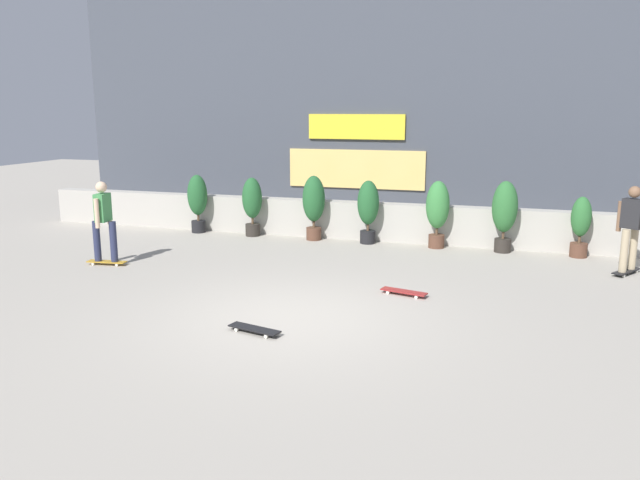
{
  "coord_description": "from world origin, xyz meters",
  "views": [
    {
      "loc": [
        3.14,
        -8.48,
        3.11
      ],
      "look_at": [
        0.0,
        1.5,
        0.9
      ],
      "focal_mm": 35.05,
      "sensor_mm": 36.0,
      "label": 1
    }
  ],
  "objects_px": {
    "potted_plant_0": "(198,199)",
    "skater_by_wall_right": "(631,226)",
    "potted_plant_6": "(581,224)",
    "skateboard_aside": "(254,329)",
    "potted_plant_2": "(314,203)",
    "skater_far_left": "(104,219)",
    "potted_plant_4": "(438,209)",
    "potted_plant_1": "(252,202)",
    "potted_plant_3": "(368,207)",
    "potted_plant_5": "(505,211)",
    "skateboard_near_camera": "(404,292)"
  },
  "relations": [
    {
      "from": "potted_plant_1",
      "to": "potted_plant_5",
      "type": "height_order",
      "value": "potted_plant_5"
    },
    {
      "from": "potted_plant_4",
      "to": "potted_plant_5",
      "type": "relative_size",
      "value": 0.97
    },
    {
      "from": "potted_plant_6",
      "to": "skateboard_near_camera",
      "type": "xyz_separation_m",
      "value": [
        -3.07,
        -3.89,
        -0.66
      ]
    },
    {
      "from": "potted_plant_0",
      "to": "skater_by_wall_right",
      "type": "relative_size",
      "value": 0.87
    },
    {
      "from": "potted_plant_2",
      "to": "skateboard_aside",
      "type": "relative_size",
      "value": 1.88
    },
    {
      "from": "potted_plant_6",
      "to": "skateboard_aside",
      "type": "relative_size",
      "value": 1.58
    },
    {
      "from": "potted_plant_5",
      "to": "skateboard_near_camera",
      "type": "distance_m",
      "value": 4.26
    },
    {
      "from": "potted_plant_0",
      "to": "skater_far_left",
      "type": "xyz_separation_m",
      "value": [
        -0.15,
        -3.61,
        0.09
      ]
    },
    {
      "from": "potted_plant_5",
      "to": "potted_plant_6",
      "type": "bearing_deg",
      "value": 0.0
    },
    {
      "from": "potted_plant_3",
      "to": "skater_far_left",
      "type": "relative_size",
      "value": 0.87
    },
    {
      "from": "potted_plant_5",
      "to": "skater_by_wall_right",
      "type": "relative_size",
      "value": 0.93
    },
    {
      "from": "potted_plant_4",
      "to": "skater_by_wall_right",
      "type": "xyz_separation_m",
      "value": [
        3.77,
        -1.25,
        0.05
      ]
    },
    {
      "from": "potted_plant_1",
      "to": "skater_far_left",
      "type": "height_order",
      "value": "skater_far_left"
    },
    {
      "from": "potted_plant_0",
      "to": "skateboard_aside",
      "type": "height_order",
      "value": "potted_plant_0"
    },
    {
      "from": "potted_plant_3",
      "to": "skateboard_aside",
      "type": "height_order",
      "value": "potted_plant_3"
    },
    {
      "from": "potted_plant_1",
      "to": "potted_plant_6",
      "type": "height_order",
      "value": "potted_plant_1"
    },
    {
      "from": "potted_plant_3",
      "to": "skateboard_near_camera",
      "type": "relative_size",
      "value": 1.79
    },
    {
      "from": "potted_plant_4",
      "to": "potted_plant_6",
      "type": "xyz_separation_m",
      "value": [
        3.01,
        0.0,
        -0.17
      ]
    },
    {
      "from": "potted_plant_4",
      "to": "potted_plant_5",
      "type": "xyz_separation_m",
      "value": [
        1.45,
        0.0,
        0.03
      ]
    },
    {
      "from": "potted_plant_0",
      "to": "potted_plant_5",
      "type": "height_order",
      "value": "potted_plant_5"
    },
    {
      "from": "potted_plant_1",
      "to": "potted_plant_3",
      "type": "bearing_deg",
      "value": 0.0
    },
    {
      "from": "skater_far_left",
      "to": "potted_plant_0",
      "type": "bearing_deg",
      "value": 87.7
    },
    {
      "from": "potted_plant_1",
      "to": "potted_plant_3",
      "type": "xyz_separation_m",
      "value": [
        2.93,
        0.0,
        0.02
      ]
    },
    {
      "from": "potted_plant_3",
      "to": "skater_by_wall_right",
      "type": "distance_m",
      "value": 5.51
    },
    {
      "from": "potted_plant_4",
      "to": "skateboard_aside",
      "type": "height_order",
      "value": "potted_plant_4"
    },
    {
      "from": "potted_plant_0",
      "to": "potted_plant_4",
      "type": "height_order",
      "value": "potted_plant_4"
    },
    {
      "from": "potted_plant_0",
      "to": "skateboard_aside",
      "type": "xyz_separation_m",
      "value": [
        4.28,
        -6.34,
        -0.79
      ]
    },
    {
      "from": "potted_plant_0",
      "to": "potted_plant_5",
      "type": "bearing_deg",
      "value": 0.0
    },
    {
      "from": "skater_by_wall_right",
      "to": "skater_far_left",
      "type": "xyz_separation_m",
      "value": [
        -9.95,
        -2.36,
        0.0
      ]
    },
    {
      "from": "potted_plant_0",
      "to": "skateboard_aside",
      "type": "relative_size",
      "value": 1.79
    },
    {
      "from": "potted_plant_3",
      "to": "potted_plant_5",
      "type": "xyz_separation_m",
      "value": [
        3.05,
        -0.0,
        0.06
      ]
    },
    {
      "from": "potted_plant_6",
      "to": "potted_plant_2",
      "type": "bearing_deg",
      "value": 180.0
    },
    {
      "from": "potted_plant_0",
      "to": "skateboard_near_camera",
      "type": "xyz_separation_m",
      "value": [
        5.98,
        -3.89,
        -0.79
      ]
    },
    {
      "from": "potted_plant_0",
      "to": "potted_plant_4",
      "type": "relative_size",
      "value": 0.97
    },
    {
      "from": "potted_plant_3",
      "to": "potted_plant_1",
      "type": "bearing_deg",
      "value": 180.0
    },
    {
      "from": "skater_far_left",
      "to": "skateboard_aside",
      "type": "bearing_deg",
      "value": -31.65
    },
    {
      "from": "potted_plant_0",
      "to": "potted_plant_1",
      "type": "bearing_deg",
      "value": 0.0
    },
    {
      "from": "potted_plant_6",
      "to": "skater_far_left",
      "type": "relative_size",
      "value": 0.77
    },
    {
      "from": "skater_far_left",
      "to": "skater_by_wall_right",
      "type": "bearing_deg",
      "value": 13.33
    },
    {
      "from": "potted_plant_6",
      "to": "skateboard_near_camera",
      "type": "relative_size",
      "value": 1.58
    },
    {
      "from": "potted_plant_6",
      "to": "skateboard_aside",
      "type": "xyz_separation_m",
      "value": [
        -4.76,
        -6.34,
        -0.66
      ]
    },
    {
      "from": "skater_far_left",
      "to": "skateboard_near_camera",
      "type": "distance_m",
      "value": 6.19
    },
    {
      "from": "potted_plant_1",
      "to": "skater_by_wall_right",
      "type": "xyz_separation_m",
      "value": [
        8.3,
        -1.25,
        0.1
      ]
    },
    {
      "from": "potted_plant_1",
      "to": "skateboard_near_camera",
      "type": "xyz_separation_m",
      "value": [
        4.47,
        -3.89,
        -0.78
      ]
    },
    {
      "from": "potted_plant_1",
      "to": "skater_far_left",
      "type": "distance_m",
      "value": 3.97
    },
    {
      "from": "potted_plant_0",
      "to": "potted_plant_5",
      "type": "relative_size",
      "value": 0.94
    },
    {
      "from": "potted_plant_2",
      "to": "potted_plant_6",
      "type": "bearing_deg",
      "value": 0.0
    },
    {
      "from": "potted_plant_2",
      "to": "skateboard_near_camera",
      "type": "height_order",
      "value": "potted_plant_2"
    },
    {
      "from": "potted_plant_1",
      "to": "skateboard_aside",
      "type": "bearing_deg",
      "value": -66.34
    },
    {
      "from": "skater_far_left",
      "to": "skateboard_near_camera",
      "type": "relative_size",
      "value": 2.06
    }
  ]
}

